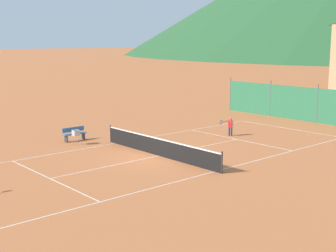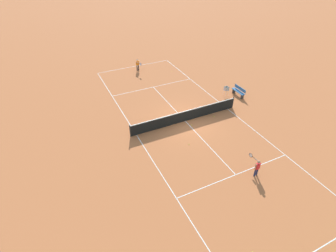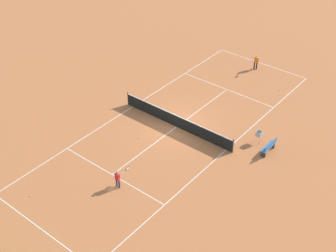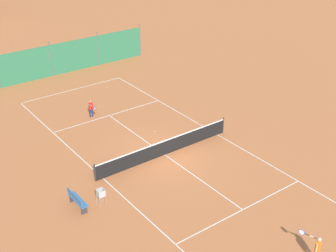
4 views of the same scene
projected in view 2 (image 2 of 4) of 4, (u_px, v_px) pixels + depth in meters
name	position (u px, v px, depth m)	size (l,w,h in m)	color
ground_plane	(185.00, 121.00, 20.71)	(600.00, 600.00, 0.00)	#BC6638
court_line_markings	(185.00, 121.00, 20.71)	(8.25, 23.85, 0.01)	white
tennis_net	(186.00, 116.00, 20.42)	(9.18, 0.08, 1.06)	#2D2D2D
player_far_baseline	(138.00, 64.00, 28.04)	(0.42, 1.10, 1.29)	black
player_near_service	(257.00, 166.00, 15.64)	(0.41, 1.03, 1.21)	#23284C
tennis_ball_by_net_right	(253.00, 252.00, 12.09)	(0.07, 0.07, 0.07)	#CCE033
tennis_ball_by_net_left	(172.00, 71.00, 28.27)	(0.07, 0.07, 0.07)	#CCE033
tennis_ball_mid_court	(214.00, 116.00, 21.18)	(0.07, 0.07, 0.07)	#CCE033
tennis_ball_alley_left	(189.00, 144.00, 18.35)	(0.07, 0.07, 0.07)	#CCE033
tennis_ball_far_corner	(192.00, 125.00, 20.22)	(0.07, 0.07, 0.07)	#CCE033
ball_hopper	(226.00, 89.00, 23.63)	(0.36, 0.36, 0.89)	#B7B7BC
courtside_bench	(239.00, 91.00, 23.76)	(0.36, 1.50, 0.84)	#336699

